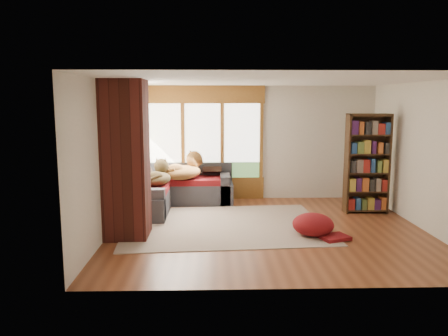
# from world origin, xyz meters

# --- Properties ---
(floor) EXTENTS (5.50, 5.50, 0.00)m
(floor) POSITION_xyz_m (0.00, 0.00, 0.00)
(floor) COLOR brown
(floor) RESTS_ON ground
(ceiling) EXTENTS (5.50, 5.50, 0.00)m
(ceiling) POSITION_xyz_m (0.00, 0.00, 2.60)
(ceiling) COLOR white
(wall_back) EXTENTS (5.50, 0.04, 2.60)m
(wall_back) POSITION_xyz_m (0.00, 2.50, 1.30)
(wall_back) COLOR silver
(wall_back) RESTS_ON ground
(wall_front) EXTENTS (5.50, 0.04, 2.60)m
(wall_front) POSITION_xyz_m (0.00, -2.50, 1.30)
(wall_front) COLOR silver
(wall_front) RESTS_ON ground
(wall_left) EXTENTS (0.04, 5.00, 2.60)m
(wall_left) POSITION_xyz_m (-2.75, 0.00, 1.30)
(wall_left) COLOR silver
(wall_left) RESTS_ON ground
(wall_right) EXTENTS (0.04, 5.00, 2.60)m
(wall_right) POSITION_xyz_m (2.75, 0.00, 1.30)
(wall_right) COLOR silver
(wall_right) RESTS_ON ground
(windows_back) EXTENTS (2.82, 0.10, 1.90)m
(windows_back) POSITION_xyz_m (-1.20, 2.47, 1.35)
(windows_back) COLOR brown
(windows_back) RESTS_ON wall_back
(windows_left) EXTENTS (0.10, 2.62, 1.90)m
(windows_left) POSITION_xyz_m (-2.72, 1.20, 1.35)
(windows_left) COLOR brown
(windows_left) RESTS_ON wall_left
(roller_blind) EXTENTS (0.03, 0.72, 0.90)m
(roller_blind) POSITION_xyz_m (-2.69, 2.03, 1.75)
(roller_blind) COLOR #6E7E51
(roller_blind) RESTS_ON wall_left
(brick_chimney) EXTENTS (0.70, 0.70, 2.60)m
(brick_chimney) POSITION_xyz_m (-2.40, -0.35, 1.30)
(brick_chimney) COLOR #471914
(brick_chimney) RESTS_ON ground
(sectional_sofa) EXTENTS (2.20, 2.20, 0.80)m
(sectional_sofa) POSITION_xyz_m (-1.95, 1.70, 0.30)
(sectional_sofa) COLOR #2C2D31
(sectional_sofa) RESTS_ON ground
(area_rug) EXTENTS (3.78, 2.99, 0.01)m
(area_rug) POSITION_xyz_m (-0.75, 0.26, 0.01)
(area_rug) COLOR beige
(area_rug) RESTS_ON ground
(bookshelf) EXTENTS (0.86, 0.29, 2.01)m
(bookshelf) POSITION_xyz_m (2.14, 1.13, 1.01)
(bookshelf) COLOR #382212
(bookshelf) RESTS_ON ground
(pouf) EXTENTS (0.90, 0.90, 0.38)m
(pouf) POSITION_xyz_m (0.72, -0.38, 0.20)
(pouf) COLOR maroon
(pouf) RESTS_ON area_rug
(dog_tan) EXTENTS (1.05, 1.03, 0.52)m
(dog_tan) POSITION_xyz_m (-1.56, 1.88, 0.80)
(dog_tan) COLOR brown
(dog_tan) RESTS_ON sectional_sofa
(dog_brindle) EXTENTS (0.61, 0.86, 0.44)m
(dog_brindle) POSITION_xyz_m (-2.07, 1.28, 0.76)
(dog_brindle) COLOR #302412
(dog_brindle) RESTS_ON sectional_sofa
(throw_pillows) EXTENTS (1.98, 1.68, 0.45)m
(throw_pillows) POSITION_xyz_m (-1.86, 1.75, 0.75)
(throw_pillows) COLOR black
(throw_pillows) RESTS_ON sectional_sofa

